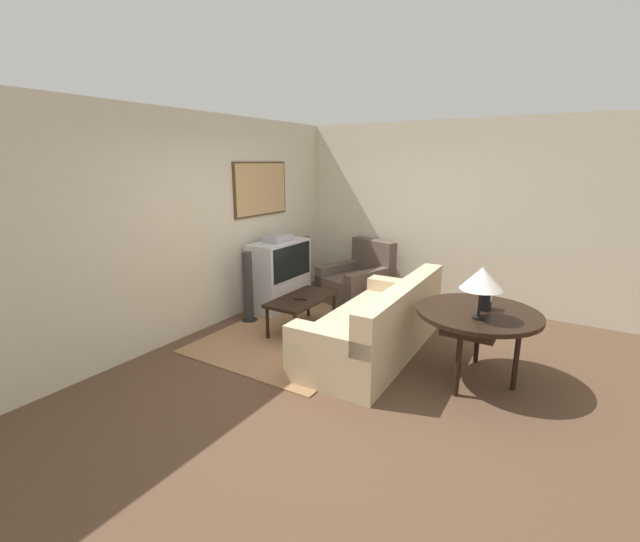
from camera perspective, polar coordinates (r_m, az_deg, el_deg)
The scene contains 14 objects.
ground_plane at distance 4.75m, azimuth 4.29°, elevation -12.10°, with size 12.00×12.00×0.00m, color brown.
wall_back at distance 5.62m, azimuth -15.05°, elevation 6.14°, with size 12.00×0.10×2.70m.
wall_right at distance 6.74m, azimuth 15.06°, elevation 7.39°, with size 0.06×12.00×2.70m.
area_rug at distance 5.46m, azimuth -2.64°, elevation -8.31°, with size 2.43×1.86×0.01m.
tv at distance 6.33m, azimuth -5.40°, elevation -0.35°, with size 0.97×0.48×1.08m.
couch at distance 4.91m, azimuth 7.62°, elevation -7.43°, with size 2.24×0.99×0.84m.
armchair at distance 6.73m, azimuth 5.03°, elevation -1.47°, with size 1.18×1.06×0.91m.
coffee_table at distance 5.44m, azimuth -2.38°, elevation -4.04°, with size 1.00×0.51×0.45m.
console_table at distance 4.42m, azimuth 20.37°, elevation -5.79°, with size 1.16×1.16×0.72m.
table_lamp at distance 4.08m, azimuth 20.78°, elevation -0.99°, with size 0.38×0.38×0.48m.
mantel_clock at distance 4.43m, azimuth 21.24°, elevation -3.64°, with size 0.15×0.10×0.19m.
remote at distance 5.33m, azimuth -2.70°, elevation -3.75°, with size 0.11×0.16×0.02m.
speaker_tower_left at distance 5.82m, azimuth -9.55°, elevation -2.40°, with size 0.22×0.22×0.96m.
speaker_tower_right at distance 6.89m, azimuth -1.87°, elevation 0.43°, with size 0.22×0.22×0.96m.
Camera 1 is at (-3.78, -1.95, 2.11)m, focal length 24.00 mm.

